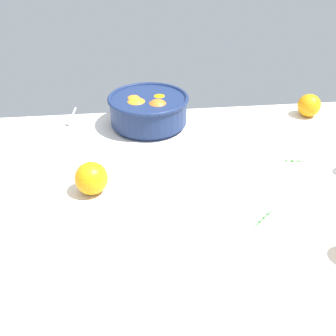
# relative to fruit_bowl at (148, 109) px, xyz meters

# --- Properties ---
(ground_plane) EXTENTS (1.39, 0.97, 0.03)m
(ground_plane) POSITION_rel_fruit_bowl_xyz_m (0.03, -0.39, -0.07)
(ground_plane) COLOR silver
(fruit_bowl) EXTENTS (0.25, 0.25, 0.10)m
(fruit_bowl) POSITION_rel_fruit_bowl_xyz_m (0.00, 0.00, 0.00)
(fruit_bowl) COLOR navy
(fruit_bowl) RESTS_ON ground_plane
(loose_orange_1) EXTENTS (0.07, 0.07, 0.07)m
(loose_orange_1) POSITION_rel_fruit_bowl_xyz_m (0.52, 0.01, -0.02)
(loose_orange_1) COLOR orange
(loose_orange_1) RESTS_ON ground_plane
(loose_orange_2) EXTENTS (0.08, 0.08, 0.08)m
(loose_orange_2) POSITION_rel_fruit_bowl_xyz_m (-0.16, -0.34, -0.01)
(loose_orange_2) COLOR orange
(loose_orange_2) RESTS_ON ground_plane
(spoon) EXTENTS (0.03, 0.14, 0.01)m
(spoon) POSITION_rel_fruit_bowl_xyz_m (-0.25, 0.06, -0.05)
(spoon) COLOR silver
(spoon) RESTS_ON ground_plane
(herb_sprig_0) EXTENTS (0.07, 0.01, 0.01)m
(herb_sprig_0) POSITION_rel_fruit_bowl_xyz_m (0.37, -0.26, -0.05)
(herb_sprig_0) COLOR #387630
(herb_sprig_0) RESTS_ON ground_plane
(herb_sprig_1) EXTENTS (0.05, 0.05, 0.01)m
(herb_sprig_1) POSITION_rel_fruit_bowl_xyz_m (0.22, -0.48, -0.05)
(herb_sprig_1) COLOR #397736
(herb_sprig_1) RESTS_ON ground_plane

